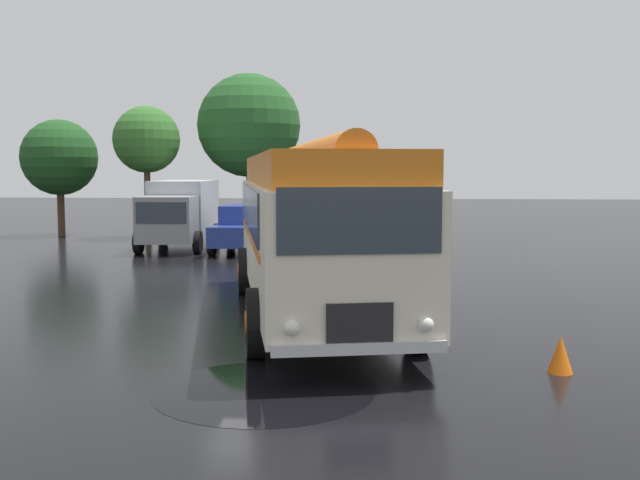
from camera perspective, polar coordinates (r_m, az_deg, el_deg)
ground_plane at (r=14.88m, az=-3.70°, el=-5.99°), size 120.00×120.00×0.00m
vintage_bus at (r=14.76m, az=-0.46°, el=1.36°), size 4.52×10.38×3.49m
car_near_left at (r=26.78m, az=-5.67°, el=0.92°), size 2.13×4.28×1.66m
car_mid_left at (r=26.86m, az=0.56°, el=0.96°), size 2.14×4.29×1.66m
box_van at (r=28.55m, az=-10.57°, el=2.17°), size 2.54×5.85×2.50m
tree_far_left at (r=34.83m, az=-19.19°, el=6.01°), size 3.32×3.32×5.10m
tree_left_of_centre at (r=32.72m, az=-13.13°, el=7.35°), size 2.82×2.82×5.60m
tree_centre at (r=33.62m, az=-5.30°, el=8.79°), size 4.57×4.57×7.15m
traffic_cone at (r=11.48m, az=17.85°, el=-8.28°), size 0.36×0.36×0.55m
puddle_patch at (r=10.18m, az=-4.30°, el=-11.37°), size 2.97×2.97×0.01m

